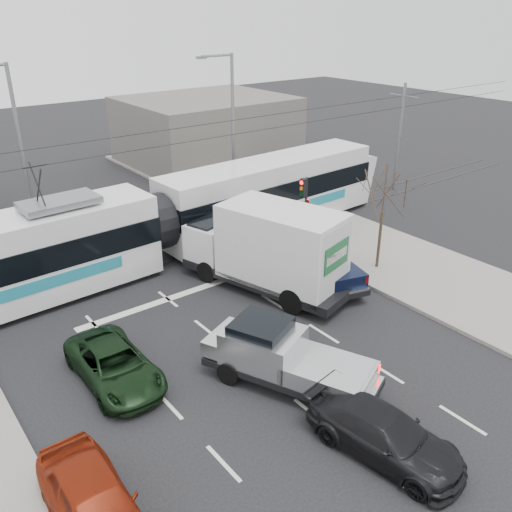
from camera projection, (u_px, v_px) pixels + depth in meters
ground at (290, 349)px, 19.74m from camera, size 120.00×120.00×0.00m
sidewalk_right at (439, 279)px, 24.69m from camera, size 6.00×60.00×0.15m
rails at (158, 257)px, 26.92m from camera, size 60.00×1.60×0.03m
building_right at (207, 130)px, 42.59m from camera, size 12.00×10.00×5.00m
bare_tree at (384, 193)px, 24.15m from camera, size 2.40×2.40×5.00m
traffic_signal at (304, 198)px, 26.84m from camera, size 0.44×0.44×3.60m
street_lamp_near at (230, 124)px, 31.70m from camera, size 2.38×0.25×9.00m
street_lamp_far at (17, 145)px, 26.78m from camera, size 2.38×0.25×9.00m
catenary at (152, 182)px, 25.30m from camera, size 60.00×0.20×7.00m
tram at (155, 224)px, 25.57m from camera, size 28.02×4.15×5.70m
silver_pickup at (281, 355)px, 17.62m from camera, size 4.07×6.06×2.09m
box_truck at (269, 249)px, 23.24m from camera, size 4.57×8.08×3.83m
navy_pickup at (318, 258)px, 24.35m from camera, size 3.16×5.45×2.17m
green_car at (114, 365)px, 17.83m from camera, size 2.13×4.54×1.26m
red_car at (94, 504)px, 12.72m from camera, size 1.84×4.43×1.50m
dark_car at (384, 434)px, 14.90m from camera, size 2.58×4.81×1.33m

